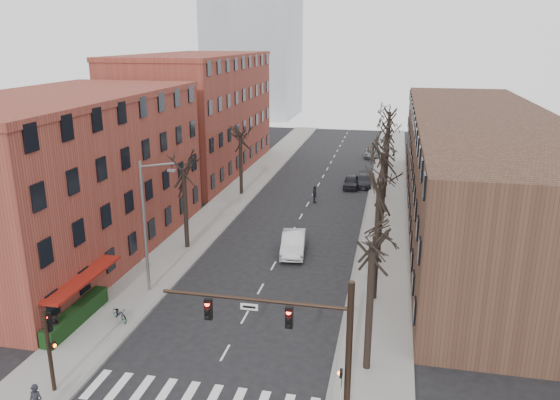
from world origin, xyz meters
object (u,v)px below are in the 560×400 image
Objects in this scene: parked_car_near at (351,182)px; parked_car_mid at (364,181)px; silver_sedan at (293,243)px; bicycle at (120,314)px.

parked_car_near is 0.94× the size of parked_car_mid.
parked_car_mid is (1.39, 0.99, -0.06)m from parked_car_near.
parked_car_near reaches higher than parked_car_mid.
silver_sedan is 1.15× the size of parked_car_mid.
silver_sedan is 20.79m from parked_car_near.
bicycle is at bearing -109.40° from parked_car_near.
parked_car_near is 2.54× the size of bicycle.
parked_car_near is 35.26m from bicycle.
parked_car_near is at bearing -145.36° from parked_car_mid.
parked_car_mid is at bearing 71.98° from silver_sedan.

